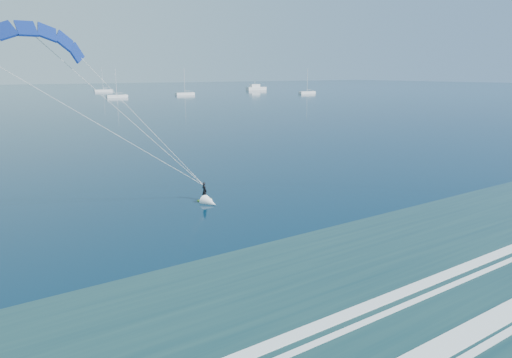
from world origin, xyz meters
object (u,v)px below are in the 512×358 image
object	(u,v)px
kitesurfer_rig	(129,119)
motor_yacht	(256,88)
sailboat_5	(307,92)
sailboat_2	(117,96)
sailboat_3	(103,90)
sailboat_4	(185,94)

from	to	relation	value
kitesurfer_rig	motor_yacht	xyz separation A→B (m)	(145.94, 201.17, -6.20)
kitesurfer_rig	sailboat_5	distance (m)	206.07
motor_yacht	sailboat_5	world-z (taller)	sailboat_5
sailboat_2	sailboat_3	distance (m)	64.78
sailboat_3	sailboat_5	size ratio (longest dim) A/B	1.06
sailboat_5	kitesurfer_rig	bearing A→B (deg)	-133.70
sailboat_3	sailboat_5	bearing A→B (deg)	-45.81
kitesurfer_rig	sailboat_3	bearing A→B (deg)	74.76
sailboat_2	sailboat_4	world-z (taller)	sailboat_4
kitesurfer_rig	sailboat_2	xyz separation A→B (m)	(50.67, 166.99, -6.91)
motor_yacht	sailboat_5	bearing A→B (deg)	-93.98
kitesurfer_rig	sailboat_2	world-z (taller)	kitesurfer_rig
motor_yacht	sailboat_2	bearing A→B (deg)	-160.27
sailboat_3	sailboat_4	distance (m)	63.89
motor_yacht	sailboat_3	world-z (taller)	sailboat_3
kitesurfer_rig	sailboat_2	bearing A→B (deg)	73.12
motor_yacht	sailboat_4	world-z (taller)	sailboat_4
sailboat_3	sailboat_4	bearing A→B (deg)	-70.26
sailboat_4	sailboat_5	world-z (taller)	sailboat_4
sailboat_2	sailboat_4	size ratio (longest dim) A/B	0.97
sailboat_3	sailboat_5	world-z (taller)	sailboat_3
sailboat_4	kitesurfer_rig	bearing A→B (deg)	-116.34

